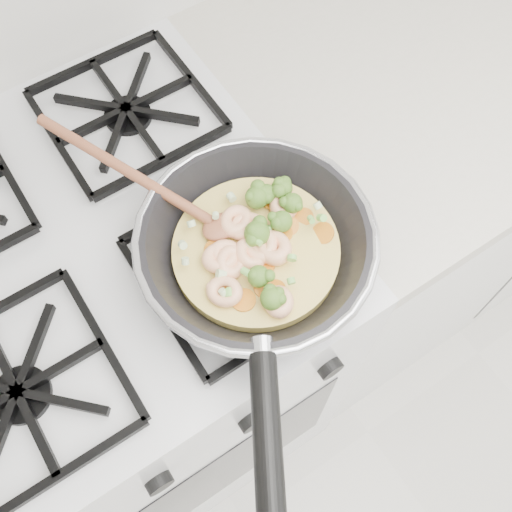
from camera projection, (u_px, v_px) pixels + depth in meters
stove at (140, 343)px, 1.19m from camera, size 0.60×0.60×0.92m
counter_right at (442, 164)px, 1.40m from camera, size 1.00×0.60×0.90m
skillet at (255, 249)px, 0.73m from camera, size 0.33×0.58×0.09m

